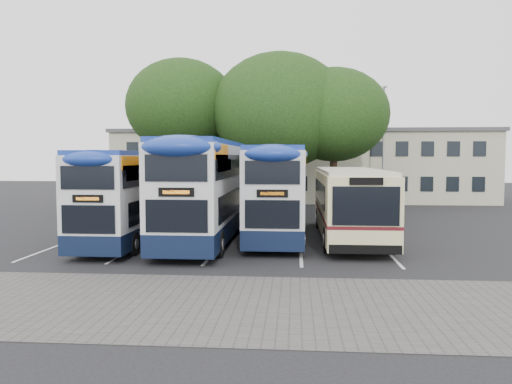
{
  "coord_description": "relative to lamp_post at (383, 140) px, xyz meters",
  "views": [
    {
      "loc": [
        -0.5,
        -17.67,
        3.84
      ],
      "look_at": [
        -2.27,
        5.0,
        2.25
      ],
      "focal_mm": 35.0,
      "sensor_mm": 36.0,
      "label": 1
    }
  ],
  "objects": [
    {
      "name": "bus_dd_mid",
      "position": [
        -10.56,
        -15.35,
        -2.57
      ],
      "size": [
        2.65,
        10.94,
        4.56
      ],
      "color": "black",
      "rests_on": "ground"
    },
    {
      "name": "tree_mid",
      "position": [
        -7.59,
        -2.86,
        1.94
      ],
      "size": [
        9.41,
        9.41,
        11.03
      ],
      "color": "black",
      "rests_on": "ground"
    },
    {
      "name": "bus_dd_left",
      "position": [
        -13.82,
        -15.61,
        -2.83
      ],
      "size": [
        2.38,
        9.82,
        4.09
      ],
      "color": "black",
      "rests_on": "ground"
    },
    {
      "name": "bus_single",
      "position": [
        -3.94,
        -13.91,
        -3.23
      ],
      "size": [
        2.8,
        10.99,
        3.28
      ],
      "color": "beige",
      "rests_on": "ground"
    },
    {
      "name": "tree_right",
      "position": [
        -3.86,
        -3.06,
        1.62
      ],
      "size": [
        7.49,
        7.49,
        9.9
      ],
      "color": "black",
      "rests_on": "ground"
    },
    {
      "name": "paving_strip",
      "position": [
        -8.0,
        -24.97,
        -5.08
      ],
      "size": [
        40.0,
        6.0,
        0.01
      ],
      "primitive_type": "cube",
      "color": "#595654",
      "rests_on": "ground"
    },
    {
      "name": "bus_dd_right",
      "position": [
        -7.34,
        -13.97,
        -2.72
      ],
      "size": [
        2.5,
        10.32,
        4.3
      ],
      "color": "black",
      "rests_on": "ground"
    },
    {
      "name": "lamp_post",
      "position": [
        0.0,
        0.0,
        0.0
      ],
      "size": [
        0.25,
        1.05,
        9.06
      ],
      "color": "gray",
      "rests_on": "ground"
    },
    {
      "name": "ground",
      "position": [
        -6.0,
        -19.97,
        -5.08
      ],
      "size": [
        120.0,
        120.0,
        0.0
      ],
      "primitive_type": "plane",
      "color": "black",
      "rests_on": "ground"
    },
    {
      "name": "bay_lines",
      "position": [
        -9.75,
        -14.97,
        -5.08
      ],
      "size": [
        14.12,
        11.0,
        0.01
      ],
      "color": "silver",
      "rests_on": "ground"
    },
    {
      "name": "depot_building",
      "position": [
        -6.0,
        7.02,
        -1.93
      ],
      "size": [
        32.4,
        8.4,
        6.2
      ],
      "color": "#BBB796",
      "rests_on": "ground"
    },
    {
      "name": "tree_left",
      "position": [
        -14.64,
        -2.08,
        2.4
      ],
      "size": [
        7.93,
        7.93,
        10.86
      ],
      "color": "black",
      "rests_on": "ground"
    }
  ]
}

